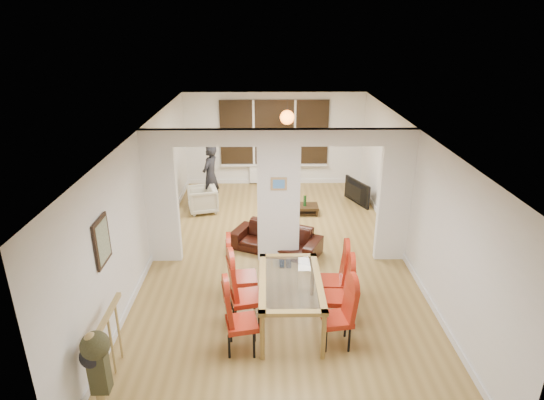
{
  "coord_description": "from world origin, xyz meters",
  "views": [
    {
      "loc": [
        -0.23,
        -7.96,
        4.39
      ],
      "look_at": [
        -0.11,
        0.6,
        1.0
      ],
      "focal_mm": 30.0,
      "sensor_mm": 36.0,
      "label": 1
    }
  ],
  "objects_px": {
    "dining_chair_lc": "(243,273)",
    "armchair": "(203,200)",
    "dining_chair_la": "(242,318)",
    "television": "(353,192)",
    "bowl": "(294,205)",
    "coffee_table": "(299,209)",
    "dining_chair_rb": "(337,293)",
    "dining_chair_rc": "(333,277)",
    "sofa": "(276,239)",
    "dining_table": "(290,302)",
    "person": "(210,175)",
    "dining_chair_ra": "(337,314)",
    "dining_chair_lb": "(247,293)",
    "bottle": "(305,200)"
  },
  "relations": [
    {
      "from": "dining_table",
      "to": "dining_chair_rc",
      "type": "relative_size",
      "value": 1.58
    },
    {
      "from": "dining_chair_lb",
      "to": "dining_chair_rb",
      "type": "relative_size",
      "value": 1.09
    },
    {
      "from": "sofa",
      "to": "coffee_table",
      "type": "relative_size",
      "value": 1.96
    },
    {
      "from": "dining_chair_ra",
      "to": "dining_chair_rb",
      "type": "bearing_deg",
      "value": 73.47
    },
    {
      "from": "dining_chair_lc",
      "to": "coffee_table",
      "type": "distance_m",
      "value": 3.96
    },
    {
      "from": "dining_table",
      "to": "person",
      "type": "xyz_separation_m",
      "value": [
        -1.75,
        4.98,
        0.39
      ]
    },
    {
      "from": "television",
      "to": "dining_chair_lb",
      "type": "bearing_deg",
      "value": 130.01
    },
    {
      "from": "armchair",
      "to": "person",
      "type": "distance_m",
      "value": 0.69
    },
    {
      "from": "sofa",
      "to": "dining_chair_la",
      "type": "bearing_deg",
      "value": -75.58
    },
    {
      "from": "dining_chair_ra",
      "to": "television",
      "type": "bearing_deg",
      "value": 68.48
    },
    {
      "from": "dining_chair_rc",
      "to": "bowl",
      "type": "distance_m",
      "value": 3.84
    },
    {
      "from": "dining_chair_lc",
      "to": "armchair",
      "type": "height_order",
      "value": "dining_chair_lc"
    },
    {
      "from": "dining_chair_rb",
      "to": "dining_chair_rc",
      "type": "height_order",
      "value": "dining_chair_rc"
    },
    {
      "from": "dining_chair_rc",
      "to": "dining_table",
      "type": "bearing_deg",
      "value": -141.92
    },
    {
      "from": "dining_chair_la",
      "to": "dining_chair_lc",
      "type": "height_order",
      "value": "dining_chair_lc"
    },
    {
      "from": "dining_table",
      "to": "bottle",
      "type": "relative_size",
      "value": 5.78
    },
    {
      "from": "sofa",
      "to": "person",
      "type": "height_order",
      "value": "person"
    },
    {
      "from": "coffee_table",
      "to": "bottle",
      "type": "height_order",
      "value": "bottle"
    },
    {
      "from": "dining_chair_lb",
      "to": "bottle",
      "type": "relative_size",
      "value": 3.98
    },
    {
      "from": "dining_chair_ra",
      "to": "armchair",
      "type": "distance_m",
      "value": 5.6
    },
    {
      "from": "dining_chair_ra",
      "to": "dining_chair_lb",
      "type": "bearing_deg",
      "value": 151.12
    },
    {
      "from": "coffee_table",
      "to": "armchair",
      "type": "bearing_deg",
      "value": 176.11
    },
    {
      "from": "bowl",
      "to": "dining_table",
      "type": "bearing_deg",
      "value": -94.13
    },
    {
      "from": "sofa",
      "to": "dining_table",
      "type": "bearing_deg",
      "value": -61.44
    },
    {
      "from": "dining_chair_lb",
      "to": "bowl",
      "type": "height_order",
      "value": "dining_chair_lb"
    },
    {
      "from": "television",
      "to": "dining_chair_rb",
      "type": "bearing_deg",
      "value": 143.73
    },
    {
      "from": "armchair",
      "to": "dining_table",
      "type": "bearing_deg",
      "value": 8.55
    },
    {
      "from": "dining_chair_ra",
      "to": "sofa",
      "type": "height_order",
      "value": "dining_chair_ra"
    },
    {
      "from": "dining_table",
      "to": "bottle",
      "type": "distance_m",
      "value": 4.33
    },
    {
      "from": "television",
      "to": "person",
      "type": "bearing_deg",
      "value": 66.86
    },
    {
      "from": "coffee_table",
      "to": "dining_chair_rc",
      "type": "bearing_deg",
      "value": -86.02
    },
    {
      "from": "armchair",
      "to": "coffee_table",
      "type": "relative_size",
      "value": 0.75
    },
    {
      "from": "dining_table",
      "to": "dining_chair_rc",
      "type": "distance_m",
      "value": 0.87
    },
    {
      "from": "person",
      "to": "dining_chair_lc",
      "type": "bearing_deg",
      "value": 34.39
    },
    {
      "from": "dining_table",
      "to": "dining_chair_la",
      "type": "xyz_separation_m",
      "value": [
        -0.71,
        -0.59,
        0.14
      ]
    },
    {
      "from": "dining_chair_la",
      "to": "bottle",
      "type": "height_order",
      "value": "dining_chair_la"
    },
    {
      "from": "dining_chair_lc",
      "to": "dining_chair_ra",
      "type": "xyz_separation_m",
      "value": [
        1.38,
        -1.07,
        -0.05
      ]
    },
    {
      "from": "dining_chair_la",
      "to": "dining_chair_lb",
      "type": "relative_size",
      "value": 0.93
    },
    {
      "from": "dining_table",
      "to": "person",
      "type": "height_order",
      "value": "person"
    },
    {
      "from": "coffee_table",
      "to": "television",
      "type": "bearing_deg",
      "value": 24.02
    },
    {
      "from": "bowl",
      "to": "coffee_table",
      "type": "bearing_deg",
      "value": 13.37
    },
    {
      "from": "dining_chair_rb",
      "to": "bottle",
      "type": "relative_size",
      "value": 3.64
    },
    {
      "from": "dining_chair_la",
      "to": "sofa",
      "type": "distance_m",
      "value": 3.06
    },
    {
      "from": "dining_table",
      "to": "dining_chair_lc",
      "type": "distance_m",
      "value": 0.96
    },
    {
      "from": "television",
      "to": "sofa",
      "type": "bearing_deg",
      "value": 118.47
    },
    {
      "from": "dining_chair_la",
      "to": "television",
      "type": "relative_size",
      "value": 1.01
    },
    {
      "from": "dining_chair_la",
      "to": "person",
      "type": "height_order",
      "value": "person"
    },
    {
      "from": "coffee_table",
      "to": "sofa",
      "type": "bearing_deg",
      "value": -107.47
    },
    {
      "from": "dining_chair_lb",
      "to": "dining_chair_ra",
      "type": "distance_m",
      "value": 1.39
    },
    {
      "from": "dining_chair_rc",
      "to": "coffee_table",
      "type": "height_order",
      "value": "dining_chair_rc"
    }
  ]
}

